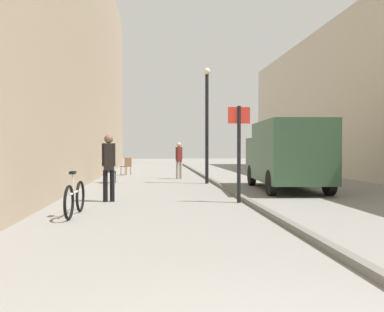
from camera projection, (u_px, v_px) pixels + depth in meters
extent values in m
plane|color=gray|center=(180.00, 189.00, 14.13)|extent=(80.00, 80.00, 0.00)
cube|color=gray|center=(29.00, 18.00, 13.52)|extent=(3.13, 40.00, 11.88)
cube|color=#615F5B|center=(223.00, 187.00, 14.28)|extent=(0.16, 40.00, 0.12)
cylinder|color=black|center=(105.00, 186.00, 10.79)|extent=(0.13, 0.13, 0.87)
cylinder|color=black|center=(112.00, 186.00, 10.84)|extent=(0.13, 0.13, 0.87)
cube|color=black|center=(109.00, 157.00, 10.80)|extent=(0.26, 0.23, 0.74)
cylinder|color=black|center=(104.00, 155.00, 10.77)|extent=(0.10, 0.10, 0.63)
cylinder|color=black|center=(114.00, 155.00, 10.83)|extent=(0.10, 0.10, 0.63)
sphere|color=brown|center=(109.00, 139.00, 10.79)|extent=(0.24, 0.24, 0.24)
cylinder|color=gray|center=(177.00, 170.00, 18.71)|extent=(0.12, 0.12, 0.82)
cylinder|color=gray|center=(181.00, 170.00, 18.78)|extent=(0.12, 0.12, 0.82)
cube|color=maroon|center=(179.00, 154.00, 18.73)|extent=(0.28, 0.26, 0.70)
cylinder|color=maroon|center=(177.00, 153.00, 18.67)|extent=(0.10, 0.10, 0.59)
cylinder|color=maroon|center=(181.00, 153.00, 18.78)|extent=(0.10, 0.10, 0.59)
sphere|color=tan|center=(179.00, 145.00, 18.72)|extent=(0.23, 0.23, 0.23)
cube|color=#335138|center=(291.00, 151.00, 13.21)|extent=(2.23, 3.63, 2.03)
cube|color=#335138|center=(274.00, 157.00, 15.65)|extent=(2.09, 1.49, 1.52)
cube|color=black|center=(271.00, 149.00, 16.12)|extent=(1.69, 0.15, 0.67)
cylinder|color=black|center=(252.00, 175.00, 15.50)|extent=(0.27, 0.81, 0.80)
cylinder|color=black|center=(297.00, 175.00, 15.55)|extent=(0.27, 0.81, 0.80)
cylinder|color=black|center=(271.00, 183.00, 12.15)|extent=(0.27, 0.81, 0.80)
cylinder|color=black|center=(329.00, 183.00, 12.21)|extent=(0.27, 0.81, 0.80)
cylinder|color=black|center=(239.00, 154.00, 10.60)|extent=(0.10, 0.10, 2.60)
cube|color=red|center=(239.00, 115.00, 10.58)|extent=(0.60, 0.03, 0.44)
cylinder|color=black|center=(207.00, 129.00, 16.28)|extent=(0.14, 0.14, 4.50)
sphere|color=beige|center=(207.00, 71.00, 16.23)|extent=(0.28, 0.28, 0.28)
torus|color=black|center=(80.00, 196.00, 9.10)|extent=(0.08, 0.72, 0.72)
torus|color=black|center=(69.00, 203.00, 8.05)|extent=(0.08, 0.72, 0.72)
cylinder|color=silver|center=(75.00, 192.00, 8.57)|extent=(0.08, 0.95, 0.05)
cylinder|color=silver|center=(73.00, 183.00, 8.38)|extent=(0.04, 0.04, 0.40)
cube|color=black|center=(73.00, 173.00, 8.38)|extent=(0.11, 0.24, 0.06)
cylinder|color=black|center=(115.00, 178.00, 16.45)|extent=(0.04, 0.04, 0.45)
cylinder|color=black|center=(106.00, 178.00, 16.30)|extent=(0.04, 0.04, 0.45)
cylinder|color=black|center=(113.00, 177.00, 16.80)|extent=(0.04, 0.04, 0.45)
cylinder|color=black|center=(105.00, 178.00, 16.64)|extent=(0.04, 0.04, 0.45)
cube|color=black|center=(110.00, 172.00, 16.54)|extent=(0.56, 0.56, 0.04)
cube|color=black|center=(109.00, 166.00, 16.72)|extent=(0.43, 0.18, 0.45)
cylinder|color=brown|center=(121.00, 171.00, 21.43)|extent=(0.04, 0.04, 0.45)
cylinder|color=brown|center=(126.00, 171.00, 21.70)|extent=(0.04, 0.04, 0.45)
cylinder|color=brown|center=(125.00, 171.00, 21.17)|extent=(0.04, 0.04, 0.45)
cylinder|color=brown|center=(131.00, 171.00, 21.45)|extent=(0.04, 0.04, 0.45)
cube|color=brown|center=(126.00, 166.00, 21.43)|extent=(0.62, 0.62, 0.04)
cube|color=brown|center=(128.00, 162.00, 21.29)|extent=(0.36, 0.32, 0.45)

